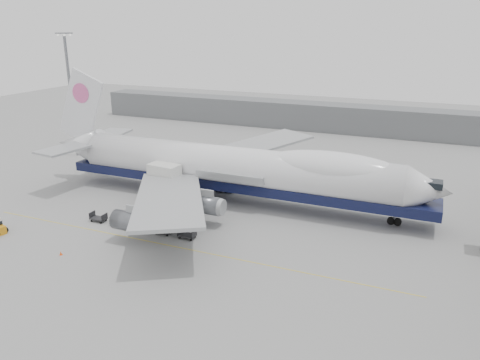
% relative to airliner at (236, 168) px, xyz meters
% --- Properties ---
extents(ground, '(260.00, 260.00, 0.00)m').
position_rel_airliner_xyz_m(ground, '(-0.64, -12.00, -5.62)').
color(ground, gray).
rests_on(ground, ground).
extents(apron_line, '(60.00, 0.15, 0.01)m').
position_rel_airliner_xyz_m(apron_line, '(-0.64, -18.00, -5.62)').
color(apron_line, gold).
rests_on(apron_line, ground).
extents(hangar, '(110.00, 8.00, 7.00)m').
position_rel_airliner_xyz_m(hangar, '(-10.64, 58.00, -2.12)').
color(hangar, slate).
rests_on(hangar, ground).
extents(floodlight_mast, '(2.40, 2.40, 25.43)m').
position_rel_airliner_xyz_m(floodlight_mast, '(-42.64, 12.00, 8.64)').
color(floodlight_mast, slate).
rests_on(floodlight_mast, ground).
extents(airliner, '(67.00, 55.30, 19.98)m').
position_rel_airliner_xyz_m(airliner, '(0.00, 0.00, 0.00)').
color(airliner, white).
rests_on(airliner, ground).
extents(catering_truck, '(5.54, 4.09, 6.17)m').
position_rel_airliner_xyz_m(catering_truck, '(-10.41, -4.46, -2.17)').
color(catering_truck, '#172147').
rests_on(catering_truck, ground).
extents(traffic_cone, '(0.34, 0.34, 0.50)m').
position_rel_airliner_xyz_m(traffic_cone, '(-12.67, -25.42, -5.39)').
color(traffic_cone, '#FF4F0D').
rests_on(traffic_cone, ground).
extents(dolly_0, '(2.30, 1.35, 1.30)m').
position_rel_airliner_xyz_m(dolly_0, '(-15.11, -15.22, -5.09)').
color(dolly_0, '#2D2D30').
rests_on(dolly_0, ground).
extents(dolly_1, '(2.30, 1.35, 1.30)m').
position_rel_airliner_xyz_m(dolly_1, '(-11.47, -15.22, -5.09)').
color(dolly_1, '#2D2D30').
rests_on(dolly_1, ground).
extents(dolly_2, '(2.30, 1.35, 1.30)m').
position_rel_airliner_xyz_m(dolly_2, '(-7.84, -15.22, -5.09)').
color(dolly_2, '#2D2D30').
rests_on(dolly_2, ground).
extents(dolly_3, '(2.30, 1.35, 1.30)m').
position_rel_airliner_xyz_m(dolly_3, '(-4.21, -15.22, -5.09)').
color(dolly_3, '#2D2D30').
rests_on(dolly_3, ground).
extents(dolly_4, '(2.30, 1.35, 1.30)m').
position_rel_airliner_xyz_m(dolly_4, '(-0.58, -15.22, -5.09)').
color(dolly_4, '#2D2D30').
rests_on(dolly_4, ground).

